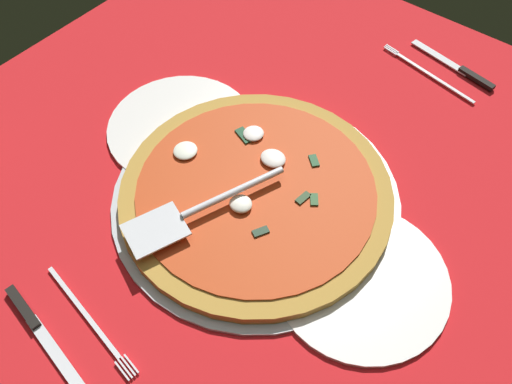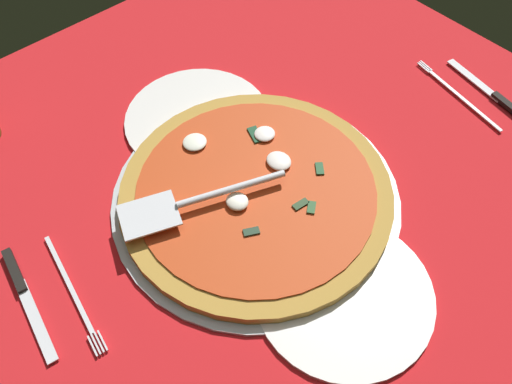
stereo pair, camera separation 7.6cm
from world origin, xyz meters
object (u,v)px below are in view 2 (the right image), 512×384
pizza (256,192)px  place_setting_near (475,96)px  dinner_plate_right (198,119)px  dinner_plate_left (344,294)px  place_setting_far (48,294)px  pizza_server (193,201)px

pizza → place_setting_near: 43.56cm
dinner_plate_right → place_setting_near: place_setting_near is taller
dinner_plate_left → place_setting_far: bearing=48.0°
place_setting_far → pizza: bearing=86.6°
dinner_plate_right → pizza: pizza is taller
dinner_plate_right → pizza_server: pizza_server is taller
pizza → place_setting_far: bearing=77.9°
dinner_plate_left → place_setting_near: 45.59cm
pizza_server → place_setting_near: 52.94cm
dinner_plate_left → place_setting_near: size_ratio=1.04×
place_setting_near → place_setting_far: bearing=88.6°
pizza_server → place_setting_far: size_ratio=1.11×
pizza → pizza_server: pizza_server is taller
dinner_plate_right → place_setting_near: size_ratio=1.06×
dinner_plate_left → place_setting_far: size_ratio=1.11×
dinner_plate_right → place_setting_near: (-27.43, -39.17, -0.15)cm
dinner_plate_left → pizza: size_ratio=0.59×
place_setting_near → place_setting_far: 74.79cm
pizza_server → place_setting_near: bearing=-172.4°
dinner_plate_left → place_setting_far: place_setting_far is taller
dinner_plate_right → place_setting_far: (-11.77, 33.96, -0.14)cm
pizza → pizza_server: bearing=69.7°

